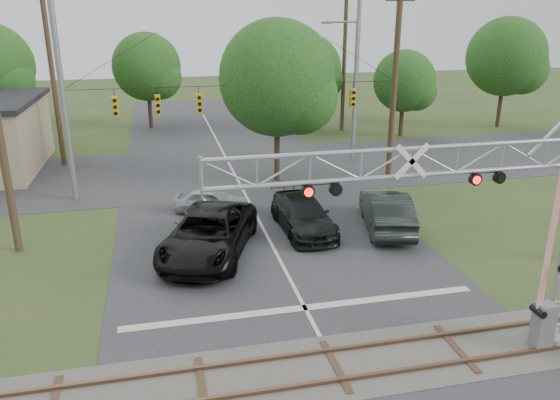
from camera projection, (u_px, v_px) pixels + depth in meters
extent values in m
cube|color=#2C2C2F|center=(278.00, 256.00, 23.73)|extent=(14.00, 90.00, 0.02)
cube|color=#2C2C2F|center=(232.00, 170.00, 36.63)|extent=(90.00, 12.00, 0.02)
cube|color=#4F4B45|center=(336.00, 366.00, 16.36)|extent=(90.00, 3.20, 0.05)
cube|color=brown|center=(344.00, 379.00, 15.68)|extent=(90.00, 0.12, 0.14)
cube|color=brown|center=(328.00, 351.00, 17.00)|extent=(90.00, 0.12, 0.14)
cylinder|color=gray|center=(552.00, 338.00, 17.56)|extent=(0.95, 0.95, 0.32)
cube|color=slate|center=(543.00, 327.00, 17.02)|extent=(0.58, 0.48, 1.58)
cube|color=red|center=(552.00, 232.00, 15.91)|extent=(0.15, 0.10, 5.28)
cylinder|color=gray|center=(63.00, 97.00, 29.06)|extent=(0.32, 0.32, 11.50)
cylinder|color=#3D2C1C|center=(394.00, 87.00, 33.05)|extent=(0.36, 0.36, 11.50)
cylinder|color=black|center=(239.00, 85.00, 30.94)|extent=(19.00, 0.03, 0.03)
cube|color=#E9AB10|center=(115.00, 106.00, 29.81)|extent=(0.30, 0.30, 1.10)
cube|color=#E9AB10|center=(158.00, 105.00, 30.29)|extent=(0.30, 0.30, 1.10)
cube|color=#E9AB10|center=(199.00, 103.00, 30.77)|extent=(0.30, 0.30, 1.10)
cube|color=#E9AB10|center=(239.00, 102.00, 31.25)|extent=(0.30, 0.30, 1.10)
cube|color=#E9AB10|center=(278.00, 101.00, 31.73)|extent=(0.30, 0.30, 1.10)
cube|color=#E9AB10|center=(316.00, 99.00, 32.21)|extent=(0.30, 0.30, 1.10)
cube|color=#E9AB10|center=(353.00, 98.00, 32.69)|extent=(0.30, 0.30, 1.10)
imported|color=black|center=(209.00, 234.00, 23.65)|extent=(5.47, 7.66, 1.94)
imported|color=black|center=(303.00, 215.00, 26.31)|extent=(2.44, 5.62, 1.61)
imported|color=#A2A5AA|center=(212.00, 200.00, 28.74)|extent=(4.16, 2.64, 1.32)
imported|color=black|center=(386.00, 211.00, 26.50)|extent=(3.24, 5.96, 1.86)
cylinder|color=gray|center=(355.00, 92.00, 37.39)|extent=(0.21, 0.21, 9.64)
cylinder|color=gray|center=(342.00, 22.00, 35.65)|extent=(2.14, 0.13, 0.13)
cube|color=slate|center=(327.00, 23.00, 35.45)|extent=(0.64, 0.27, 0.16)
cylinder|color=#3D2C1C|center=(51.00, 66.00, 35.77)|extent=(0.34, 0.34, 13.38)
cylinder|color=gray|center=(357.00, 66.00, 41.93)|extent=(0.34, 0.34, 12.12)
cylinder|color=#3D2C1C|center=(344.00, 62.00, 46.90)|extent=(0.34, 0.34, 11.88)
cylinder|color=#382819|center=(150.00, 106.00, 49.28)|extent=(0.36, 0.36, 3.86)
sphere|color=#144313|center=(147.00, 67.00, 48.12)|extent=(5.97, 5.97, 5.97)
cylinder|color=#382819|center=(277.00, 145.00, 33.73)|extent=(0.36, 0.36, 4.49)
sphere|color=#144313|center=(277.00, 78.00, 32.39)|extent=(6.94, 6.94, 6.94)
cylinder|color=#382819|center=(307.00, 109.00, 48.24)|extent=(0.36, 0.36, 3.79)
sphere|color=#144313|center=(308.00, 69.00, 47.11)|extent=(5.85, 5.85, 5.85)
cylinder|color=#382819|center=(402.00, 117.00, 45.99)|extent=(0.36, 0.36, 3.29)
sphere|color=#144313|center=(404.00, 81.00, 45.01)|extent=(5.08, 5.08, 5.08)
cylinder|color=#382819|center=(500.00, 103.00, 49.49)|extent=(0.36, 0.36, 4.46)
sphere|color=#144313|center=(506.00, 57.00, 48.16)|extent=(6.89, 6.89, 6.89)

